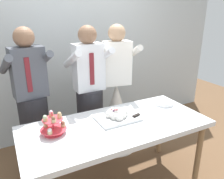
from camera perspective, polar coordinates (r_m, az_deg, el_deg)
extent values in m
cube|color=silver|center=(3.23, -11.09, 13.01)|extent=(5.20, 0.10, 2.90)
cube|color=silver|center=(2.16, 1.15, -9.46)|extent=(1.80, 0.80, 0.05)
cylinder|color=olive|center=(2.61, 21.36, -15.31)|extent=(0.06, 0.06, 0.72)
cylinder|color=olive|center=(2.45, -20.92, -17.84)|extent=(0.06, 0.06, 0.72)
cylinder|color=olive|center=(2.99, 12.24, -9.61)|extent=(0.06, 0.06, 0.72)
cylinder|color=#D83F4C|center=(2.06, -14.75, -10.78)|extent=(0.17, 0.17, 0.01)
cylinder|color=#D83F4C|center=(2.01, -14.99, -8.34)|extent=(0.01, 0.01, 0.21)
cylinder|color=#D83F4C|center=(2.04, -14.85, -9.83)|extent=(0.23, 0.23, 0.01)
cylinder|color=#D1B784|center=(2.05, -12.49, -8.98)|extent=(0.04, 0.04, 0.03)
sphere|color=brown|center=(2.04, -12.54, -8.39)|extent=(0.04, 0.04, 0.04)
cylinder|color=#D1B784|center=(2.09, -16.70, -8.80)|extent=(0.04, 0.04, 0.03)
sphere|color=#D6B27A|center=(2.08, -16.77, -8.22)|extent=(0.04, 0.04, 0.04)
cylinder|color=#D1B784|center=(1.96, -15.71, -10.62)|extent=(0.04, 0.04, 0.03)
sphere|color=white|center=(1.95, -15.77, -10.01)|extent=(0.04, 0.04, 0.04)
cylinder|color=#D83F4C|center=(2.00, -15.08, -7.45)|extent=(0.18, 0.18, 0.01)
cylinder|color=#D1B784|center=(2.00, -13.37, -6.74)|extent=(0.04, 0.04, 0.03)
sphere|color=#D6B27A|center=(1.99, -13.42, -6.12)|extent=(0.04, 0.04, 0.04)
cylinder|color=#D1B784|center=(2.05, -15.38, -6.28)|extent=(0.04, 0.04, 0.03)
sphere|color=#EAB7C6|center=(2.04, -15.44, -5.68)|extent=(0.04, 0.04, 0.04)
cylinder|color=#D1B784|center=(1.97, -16.82, -7.43)|extent=(0.04, 0.04, 0.03)
sphere|color=beige|center=(1.96, -16.88, -6.80)|extent=(0.04, 0.04, 0.04)
cylinder|color=#D1B784|center=(1.93, -14.81, -7.78)|extent=(0.04, 0.04, 0.03)
sphere|color=brown|center=(1.92, -14.87, -7.15)|extent=(0.04, 0.04, 0.04)
cube|color=silver|center=(2.24, 1.40, -7.33)|extent=(0.42, 0.31, 0.02)
sphere|color=white|center=(2.25, 2.90, -5.93)|extent=(0.10, 0.10, 0.10)
sphere|color=white|center=(2.27, 1.67, -5.68)|extent=(0.09, 0.09, 0.09)
sphere|color=white|center=(2.28, 0.04, -5.71)|extent=(0.08, 0.08, 0.08)
sphere|color=white|center=(2.22, -0.78, -6.49)|extent=(0.07, 0.07, 0.07)
sphere|color=white|center=(2.18, 0.50, -7.00)|extent=(0.07, 0.07, 0.07)
sphere|color=white|center=(2.16, 1.94, -7.26)|extent=(0.08, 0.08, 0.08)
sphere|color=white|center=(2.20, 2.75, -6.70)|extent=(0.07, 0.07, 0.07)
sphere|color=white|center=(2.21, 1.41, -6.01)|extent=(0.11, 0.11, 0.11)
sphere|color=#DB474C|center=(2.17, 0.75, -5.23)|extent=(0.02, 0.02, 0.02)
sphere|color=#B21923|center=(2.17, 1.29, -5.21)|extent=(0.02, 0.02, 0.02)
sphere|color=#2D1938|center=(2.15, 0.49, -5.51)|extent=(0.02, 0.02, 0.02)
sphere|color=#DB474C|center=(2.20, -0.14, -5.13)|extent=(0.02, 0.02, 0.02)
cube|color=silver|center=(2.16, 3.59, -8.00)|extent=(0.23, 0.08, 0.00)
cube|color=black|center=(2.25, 6.26, -6.64)|extent=(0.09, 0.05, 0.02)
cylinder|color=white|center=(2.64, 13.27, -3.69)|extent=(0.21, 0.21, 0.01)
cylinder|color=white|center=(2.64, 13.33, -3.45)|extent=(0.21, 0.21, 0.01)
cylinder|color=white|center=(2.63, 13.38, -3.25)|extent=(0.21, 0.21, 0.01)
cylinder|color=white|center=(2.63, 13.36, -3.02)|extent=(0.21, 0.21, 0.01)
cylinder|color=#232328|center=(2.83, -5.54, -8.74)|extent=(0.32, 0.32, 0.92)
cube|color=white|center=(2.57, -6.07, 5.74)|extent=(0.34, 0.21, 0.54)
sphere|color=#8C664C|center=(2.51, -6.37, 13.85)|extent=(0.21, 0.21, 0.21)
cylinder|color=white|center=(2.48, -10.29, 7.61)|extent=(0.08, 0.49, 0.28)
cylinder|color=white|center=(2.62, -2.30, 8.53)|extent=(0.08, 0.49, 0.28)
cube|color=maroon|center=(2.47, -5.20, 5.23)|extent=(0.05, 0.01, 0.36)
cone|color=white|center=(3.01, 1.08, -6.89)|extent=(0.56, 0.56, 0.92)
cube|color=white|center=(2.76, 1.17, 6.81)|extent=(0.37, 0.25, 0.54)
sphere|color=tan|center=(2.70, 1.23, 14.37)|extent=(0.21, 0.21, 0.21)
cylinder|color=white|center=(2.69, -2.32, 8.81)|extent=(0.15, 0.49, 0.28)
cylinder|color=white|center=(2.82, 5.24, 9.23)|extent=(0.15, 0.49, 0.28)
cylinder|color=#232328|center=(2.76, -18.91, -10.64)|extent=(0.32, 0.32, 0.92)
cube|color=#4C515B|center=(2.49, -20.74, 4.11)|extent=(0.36, 0.24, 0.54)
sphere|color=#8C664C|center=(2.43, -21.79, 12.43)|extent=(0.21, 0.21, 0.21)
cylinder|color=#4C515B|center=(2.43, -25.75, 5.70)|extent=(0.14, 0.49, 0.28)
cylinder|color=#4C515B|center=(2.51, -17.22, 7.19)|extent=(0.14, 0.49, 0.28)
cube|color=maroon|center=(2.39, -20.75, 3.48)|extent=(0.05, 0.02, 0.36)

